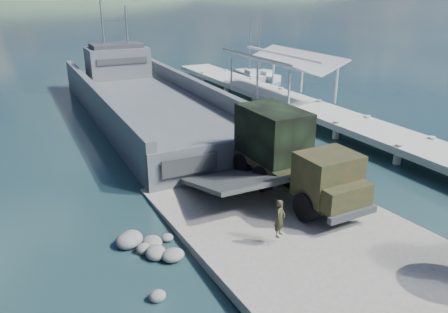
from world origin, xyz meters
TOP-DOWN VIEW (x-y plane):
  - ground at (0.00, 0.00)m, footprint 1400.00×1400.00m
  - boat_ramp at (0.00, -1.00)m, footprint 10.00×18.00m
  - shoreline_rocks at (-6.20, 0.50)m, footprint 3.20×5.60m
  - pier at (13.00, 18.77)m, footprint 6.40×44.00m
  - landing_craft at (0.56, 22.72)m, footprint 10.58×37.71m
  - military_truck at (2.00, 3.36)m, footprint 3.04×9.18m
  - soldier at (-1.57, -0.99)m, footprint 0.75×0.69m
  - sailboat_near at (17.95, 33.74)m, footprint 2.66×6.38m
  - sailboat_far at (18.87, 32.90)m, footprint 3.43×6.21m

SIDE VIEW (x-z plane):
  - ground at x=0.00m, z-range 0.00..0.00m
  - shoreline_rocks at x=-6.20m, z-range -0.45..0.45m
  - boat_ramp at x=0.00m, z-range 0.00..0.50m
  - sailboat_far at x=18.87m, z-range -3.25..4.02m
  - sailboat_near at x=17.95m, z-range -3.37..4.17m
  - landing_craft at x=0.56m, z-range -4.65..6.47m
  - soldier at x=-1.57m, z-range 0.50..2.21m
  - pier at x=13.00m, z-range -1.45..4.65m
  - military_truck at x=2.00m, z-range 0.49..4.73m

